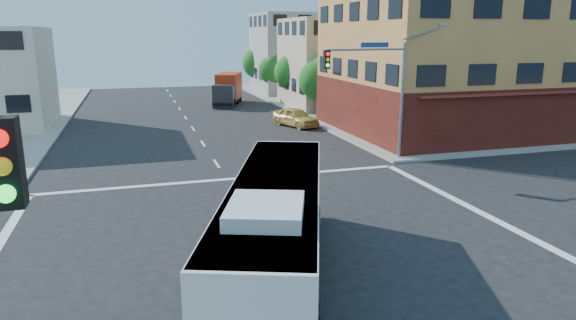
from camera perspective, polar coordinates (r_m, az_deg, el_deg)
name	(u,v)px	position (r m, az deg, el deg)	size (l,w,h in m)	color
ground	(275,250)	(18.47, -1.48, -9.96)	(120.00, 120.00, 0.00)	black
sidewalk_ne	(482,98)	(65.13, 20.76, 6.44)	(50.00, 50.00, 0.15)	gray
corner_building_ne	(461,55)	(42.53, 18.62, 11.02)	(18.10, 15.44, 14.00)	#C58F46
building_east_near	(345,63)	(54.74, 6.38, 10.66)	(12.06, 10.06, 9.00)	#B5AA8B
building_east_far	(303,53)	(67.81, 1.67, 11.76)	(12.06, 10.06, 10.00)	#9E9E99
signal_mast_ne	(378,78)	(30.23, 9.95, 8.94)	(7.91, 1.13, 8.07)	gray
street_tree_a	(319,78)	(47.31, 3.52, 9.12)	(3.60, 3.60, 5.53)	#362013
street_tree_b	(293,70)	(54.86, 0.59, 9.97)	(3.80, 3.80, 5.79)	#362013
street_tree_c	(273,68)	(62.54, -1.63, 10.17)	(3.40, 3.40, 5.29)	#362013
street_tree_d	(258,61)	(70.26, -3.37, 10.90)	(4.00, 4.00, 6.03)	#362013
transit_bus	(276,229)	(15.60, -1.32, -7.66)	(6.54, 12.14, 3.55)	black
box_truck	(228,90)	(56.19, -6.70, 7.76)	(4.41, 7.61, 3.30)	#232327
parked_car	(296,117)	(42.50, 0.85, 4.79)	(1.83, 4.54, 1.55)	gold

